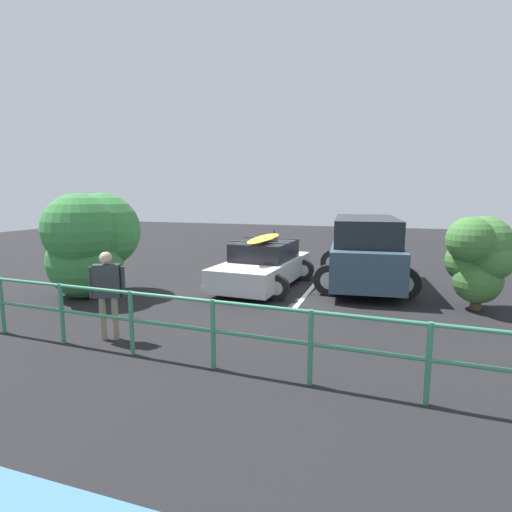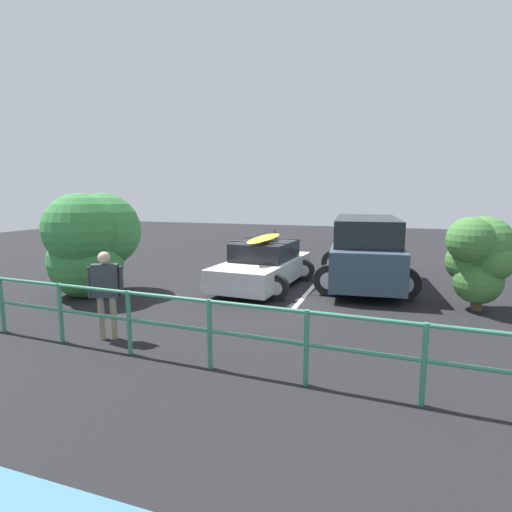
{
  "view_description": "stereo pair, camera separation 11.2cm",
  "coord_description": "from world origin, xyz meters",
  "px_view_note": "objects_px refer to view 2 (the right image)",
  "views": [
    {
      "loc": [
        -2.9,
        10.34,
        2.56
      ],
      "look_at": [
        0.35,
        0.53,
        0.95
      ],
      "focal_mm": 28.0,
      "sensor_mm": 36.0,
      "label": 1
    },
    {
      "loc": [
        -3.0,
        10.3,
        2.56
      ],
      "look_at": [
        0.35,
        0.53,
        0.95
      ],
      "focal_mm": 28.0,
      "sensor_mm": 36.0,
      "label": 2
    }
  ],
  "objects_px": {
    "bush_near_right": "(479,256)",
    "sedan_car": "(264,265)",
    "suv_car": "(365,251)",
    "bush_near_left": "(89,246)",
    "person_bystander": "(106,287)"
  },
  "relations": [
    {
      "from": "bush_near_right",
      "to": "sedan_car",
      "type": "bearing_deg",
      "value": -7.88
    },
    {
      "from": "suv_car",
      "to": "bush_near_left",
      "type": "height_order",
      "value": "bush_near_left"
    },
    {
      "from": "sedan_car",
      "to": "person_bystander",
      "type": "xyz_separation_m",
      "value": [
        1.34,
        4.83,
        0.35
      ]
    },
    {
      "from": "suv_car",
      "to": "bush_near_right",
      "type": "relative_size",
      "value": 2.34
    },
    {
      "from": "person_bystander",
      "to": "bush_near_right",
      "type": "height_order",
      "value": "bush_near_right"
    },
    {
      "from": "sedan_car",
      "to": "suv_car",
      "type": "height_order",
      "value": "suv_car"
    },
    {
      "from": "person_bystander",
      "to": "bush_near_right",
      "type": "distance_m",
      "value": 7.7
    },
    {
      "from": "person_bystander",
      "to": "suv_car",
      "type": "bearing_deg",
      "value": -124.33
    },
    {
      "from": "sedan_car",
      "to": "suv_car",
      "type": "bearing_deg",
      "value": -158.77
    },
    {
      "from": "sedan_car",
      "to": "bush_near_left",
      "type": "height_order",
      "value": "bush_near_left"
    },
    {
      "from": "sedan_car",
      "to": "bush_near_right",
      "type": "xyz_separation_m",
      "value": [
        -5.16,
        0.71,
        0.63
      ]
    },
    {
      "from": "suv_car",
      "to": "person_bystander",
      "type": "bearing_deg",
      "value": 55.67
    },
    {
      "from": "sedan_car",
      "to": "bush_near_left",
      "type": "relative_size",
      "value": 1.53
    },
    {
      "from": "suv_car",
      "to": "bush_near_left",
      "type": "distance_m",
      "value": 7.36
    },
    {
      "from": "suv_car",
      "to": "bush_near_right",
      "type": "height_order",
      "value": "bush_near_right"
    }
  ]
}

